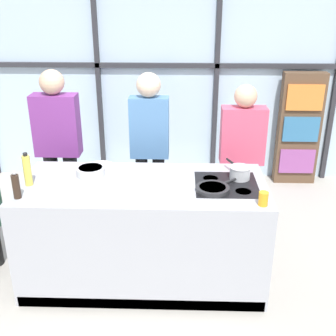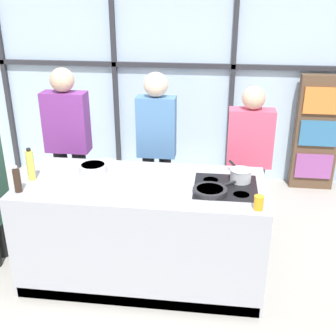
{
  "view_description": "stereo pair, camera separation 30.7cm",
  "coord_description": "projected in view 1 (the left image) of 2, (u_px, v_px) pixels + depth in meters",
  "views": [
    {
      "loc": [
        0.32,
        -3.19,
        2.44
      ],
      "look_at": [
        0.21,
        0.1,
        1.04
      ],
      "focal_mm": 45.0,
      "sensor_mm": 36.0,
      "label": 1
    },
    {
      "loc": [
        0.62,
        -3.17,
        2.44
      ],
      "look_at": [
        0.21,
        0.1,
        1.04
      ],
      "focal_mm": 45.0,
      "sensor_mm": 36.0,
      "label": 2
    }
  ],
  "objects": [
    {
      "name": "spectator_center_right",
      "position": [
        242.0,
        153.0,
        4.28
      ],
      "size": [
        0.44,
        0.22,
        1.6
      ],
      "rotation": [
        0.0,
        0.0,
        3.14
      ],
      "color": "#232838",
      "rests_on": "ground_plane"
    },
    {
      "name": "frying_pan",
      "position": [
        213.0,
        188.0,
        3.4
      ],
      "size": [
        0.42,
        0.38,
        0.04
      ],
      "color": "#232326",
      "rests_on": "demo_island"
    },
    {
      "name": "spectator_far_left",
      "position": [
        58.0,
        143.0,
        4.31
      ],
      "size": [
        0.45,
        0.24,
        1.73
      ],
      "rotation": [
        0.0,
        0.0,
        3.14
      ],
      "color": "black",
      "rests_on": "ground_plane"
    },
    {
      "name": "juice_glass_near",
      "position": [
        263.0,
        199.0,
        3.16
      ],
      "size": [
        0.07,
        0.07,
        0.11
      ],
      "primitive_type": "cylinder",
      "color": "orange",
      "rests_on": "demo_island"
    },
    {
      "name": "pepper_grinder",
      "position": [
        16.0,
        186.0,
        3.25
      ],
      "size": [
        0.06,
        0.06,
        0.23
      ],
      "color": "#332319",
      "rests_on": "demo_island"
    },
    {
      "name": "bookshelf",
      "position": [
        299.0,
        129.0,
        5.51
      ],
      "size": [
        0.54,
        0.19,
        1.49
      ],
      "color": "brown",
      "rests_on": "ground_plane"
    },
    {
      "name": "mixing_bowl",
      "position": [
        91.0,
        171.0,
        3.68
      ],
      "size": [
        0.25,
        0.25,
        0.07
      ],
      "color": "silver",
      "rests_on": "demo_island"
    },
    {
      "name": "demo_island",
      "position": [
        144.0,
        231.0,
        3.72
      ],
      "size": [
        2.08,
        0.91,
        0.94
      ],
      "color": "#A8AAB2",
      "rests_on": "ground_plane"
    },
    {
      "name": "back_window_wall",
      "position": [
        157.0,
        75.0,
        5.48
      ],
      "size": [
        6.4,
        0.1,
        2.8
      ],
      "color": "silver",
      "rests_on": "ground_plane"
    },
    {
      "name": "ground_plane",
      "position": [
        145.0,
        275.0,
        3.9
      ],
      "size": [
        18.0,
        18.0,
        0.0
      ],
      "primitive_type": "plane",
      "color": "#ADA89E"
    },
    {
      "name": "white_plate",
      "position": [
        100.0,
        166.0,
        3.85
      ],
      "size": [
        0.26,
        0.26,
        0.01
      ],
      "primitive_type": "cylinder",
      "color": "white",
      "rests_on": "demo_island"
    },
    {
      "name": "spectator_center_left",
      "position": [
        150.0,
        143.0,
        4.27
      ],
      "size": [
        0.39,
        0.24,
        1.71
      ],
      "rotation": [
        0.0,
        0.0,
        3.14
      ],
      "color": "black",
      "rests_on": "ground_plane"
    },
    {
      "name": "oil_bottle",
      "position": [
        27.0,
        170.0,
        3.45
      ],
      "size": [
        0.06,
        0.06,
        0.28
      ],
      "color": "#E0CC4C",
      "rests_on": "demo_island"
    },
    {
      "name": "saucepan",
      "position": [
        240.0,
        172.0,
        3.6
      ],
      "size": [
        0.19,
        0.32,
        0.11
      ],
      "color": "silver",
      "rests_on": "demo_island"
    }
  ]
}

